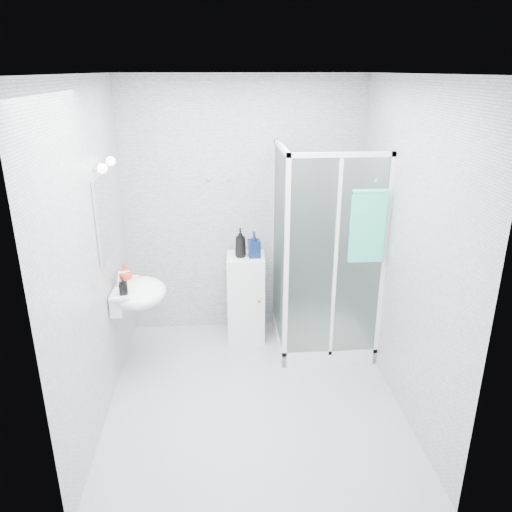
{
  "coord_description": "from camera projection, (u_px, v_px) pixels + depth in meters",
  "views": [
    {
      "loc": [
        -0.25,
        -3.58,
        2.63
      ],
      "look_at": [
        0.05,
        0.35,
        1.15
      ],
      "focal_mm": 35.0,
      "sensor_mm": 36.0,
      "label": 1
    }
  ],
  "objects": [
    {
      "name": "room",
      "position": [
        253.0,
        254.0,
        3.82
      ],
      "size": [
        2.4,
        2.6,
        2.6
      ],
      "color": "#BBBEC1",
      "rests_on": "ground"
    },
    {
      "name": "shower_enclosure",
      "position": [
        316.0,
        306.0,
        4.89
      ],
      "size": [
        0.9,
        0.95,
        2.0
      ],
      "color": "white",
      "rests_on": "ground"
    },
    {
      "name": "wall_basin",
      "position": [
        137.0,
        293.0,
        4.35
      ],
      "size": [
        0.46,
        0.56,
        0.35
      ],
      "color": "white",
      "rests_on": "ground"
    },
    {
      "name": "mirror",
      "position": [
        105.0,
        216.0,
        4.09
      ],
      "size": [
        0.02,
        0.6,
        0.7
      ],
      "primitive_type": "cube",
      "color": "white",
      "rests_on": "room"
    },
    {
      "name": "vanity_lights",
      "position": [
        106.0,
        165.0,
        3.95
      ],
      "size": [
        0.1,
        0.4,
        0.08
      ],
      "color": "silver",
      "rests_on": "room"
    },
    {
      "name": "wall_hooks",
      "position": [
        218.0,
        179.0,
        4.87
      ],
      "size": [
        0.23,
        0.06,
        0.03
      ],
      "color": "silver",
      "rests_on": "room"
    },
    {
      "name": "storage_cabinet",
      "position": [
        246.0,
        298.0,
        5.07
      ],
      "size": [
        0.39,
        0.41,
        0.9
      ],
      "rotation": [
        0.0,
        0.0,
        -0.05
      ],
      "color": "white",
      "rests_on": "ground"
    },
    {
      "name": "hand_towel",
      "position": [
        368.0,
        225.0,
        4.2
      ],
      "size": [
        0.3,
        0.04,
        0.64
      ],
      "color": "#34C7A9",
      "rests_on": "shower_enclosure"
    },
    {
      "name": "shampoo_bottle_a",
      "position": [
        240.0,
        243.0,
        4.85
      ],
      "size": [
        0.12,
        0.12,
        0.29
      ],
      "primitive_type": "imported",
      "rotation": [
        0.0,
        0.0,
        -0.07
      ],
      "color": "black",
      "rests_on": "storage_cabinet"
    },
    {
      "name": "shampoo_bottle_b",
      "position": [
        254.0,
        245.0,
        4.85
      ],
      "size": [
        0.13,
        0.13,
        0.26
      ],
      "primitive_type": "imported",
      "rotation": [
        0.0,
        0.0,
        0.1
      ],
      "color": "#0C1B48",
      "rests_on": "storage_cabinet"
    },
    {
      "name": "soap_dispenser_orange",
      "position": [
        125.0,
        273.0,
        4.41
      ],
      "size": [
        0.16,
        0.16,
        0.16
      ],
      "primitive_type": "imported",
      "rotation": [
        0.0,
        0.0,
        -0.31
      ],
      "color": "red",
      "rests_on": "wall_basin"
    },
    {
      "name": "soap_dispenser_black",
      "position": [
        123.0,
        286.0,
        4.15
      ],
      "size": [
        0.08,
        0.08,
        0.15
      ],
      "primitive_type": "imported",
      "rotation": [
        0.0,
        0.0,
        0.13
      ],
      "color": "black",
      "rests_on": "wall_basin"
    }
  ]
}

